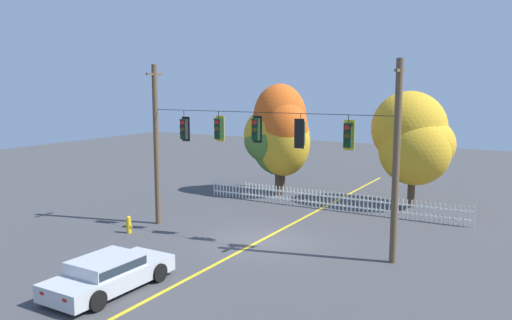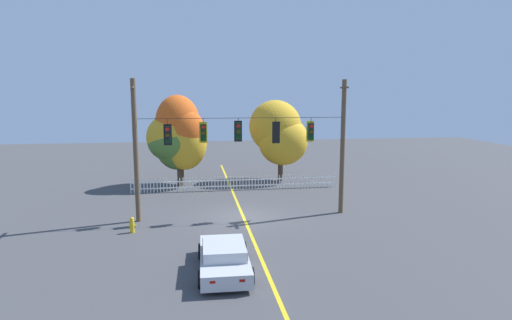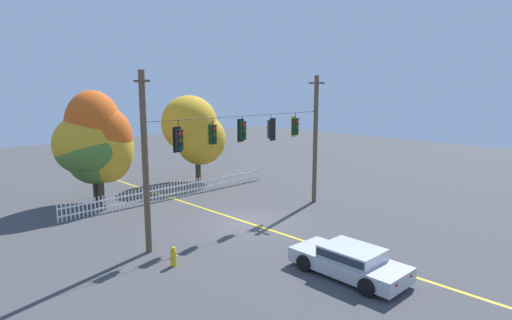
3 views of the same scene
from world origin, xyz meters
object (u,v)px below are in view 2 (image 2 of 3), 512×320
object	(u,v)px
autumn_maple_far_west	(279,134)
traffic_signal_northbound_primary	(168,135)
traffic_signal_westbound_side	(238,131)
traffic_signal_northbound_secondary	(311,131)
autumn_maple_mid	(177,143)
fire_hydrant	(132,225)
parked_car	(224,256)
autumn_oak_far_east	(179,130)
autumn_maple_near_fence	(178,139)
traffic_signal_eastbound_side	(203,133)
traffic_signal_southbound_primary	(276,132)

from	to	relation	value
autumn_maple_far_west	traffic_signal_northbound_primary	bearing A→B (deg)	-129.66
traffic_signal_westbound_side	autumn_maple_far_west	xyz separation A→B (m)	(4.34, 9.83, -1.09)
traffic_signal_northbound_secondary	autumn_maple_mid	world-z (taller)	traffic_signal_northbound_secondary
autumn_maple_far_west	fire_hydrant	bearing A→B (deg)	-130.02
autumn_maple_mid	parked_car	size ratio (longest dim) A/B	1.11
autumn_maple_mid	autumn_oak_far_east	xyz separation A→B (m)	(0.23, -0.16, 0.99)
autumn_maple_near_fence	autumn_maple_far_west	distance (m)	7.91
traffic_signal_northbound_primary	parked_car	bearing A→B (deg)	-71.78
autumn_maple_mid	fire_hydrant	world-z (taller)	autumn_maple_mid
autumn_maple_mid	traffic_signal_eastbound_side	bearing A→B (deg)	-79.22
autumn_maple_mid	parked_car	bearing A→B (deg)	-82.18
traffic_signal_northbound_primary	autumn_maple_far_west	xyz separation A→B (m)	(8.15, 9.83, -0.95)
autumn_maple_near_fence	fire_hydrant	distance (m)	11.67
traffic_signal_westbound_side	autumn_oak_far_east	distance (m)	9.76
traffic_signal_southbound_primary	parked_car	bearing A→B (deg)	-115.33
autumn_maple_mid	autumn_maple_far_west	xyz separation A→B (m)	(8.01, 0.56, 0.56)
autumn_maple_near_fence	autumn_oak_far_east	distance (m)	0.67
traffic_signal_westbound_side	traffic_signal_northbound_secondary	world-z (taller)	same
traffic_signal_westbound_side	traffic_signal_southbound_primary	world-z (taller)	same
traffic_signal_northbound_primary	autumn_maple_far_west	distance (m)	12.80
traffic_signal_eastbound_side	traffic_signal_northbound_secondary	xyz separation A→B (m)	(6.00, 0.00, -0.02)
autumn_maple_near_fence	autumn_oak_far_east	xyz separation A→B (m)	(0.08, 0.02, 0.66)
traffic_signal_northbound_primary	parked_car	xyz separation A→B (m)	(2.42, -7.35, -4.09)
fire_hydrant	traffic_signal_westbound_side	bearing A→B (deg)	19.53
traffic_signal_westbound_side	autumn_maple_far_west	distance (m)	10.80
traffic_signal_southbound_primary	autumn_maple_near_fence	bearing A→B (deg)	121.64
traffic_signal_southbound_primary	parked_car	size ratio (longest dim) A/B	0.31
traffic_signal_northbound_primary	autumn_maple_near_fence	size ratio (longest dim) A/B	0.26
traffic_signal_southbound_primary	traffic_signal_northbound_secondary	world-z (taller)	same
traffic_signal_southbound_primary	autumn_maple_near_fence	world-z (taller)	traffic_signal_southbound_primary
autumn_maple_near_fence	traffic_signal_northbound_primary	bearing A→B (deg)	-91.76
autumn_maple_near_fence	traffic_signal_eastbound_side	bearing A→B (deg)	-79.89
traffic_signal_westbound_side	fire_hydrant	size ratio (longest dim) A/B	1.63
traffic_signal_eastbound_side	traffic_signal_westbound_side	distance (m)	1.91
traffic_signal_westbound_side	autumn_maple_near_fence	xyz separation A→B (m)	(-3.53, 9.08, -1.32)
autumn_maple_far_west	parked_car	world-z (taller)	autumn_maple_far_west
traffic_signal_eastbound_side	parked_car	size ratio (longest dim) A/B	0.30
traffic_signal_westbound_side	autumn_maple_near_fence	distance (m)	9.83
traffic_signal_northbound_secondary	autumn_maple_far_west	size ratio (longest dim) A/B	0.22
autumn_maple_mid	parked_car	world-z (taller)	autumn_maple_mid
autumn_maple_mid	fire_hydrant	distance (m)	11.74
traffic_signal_northbound_primary	autumn_maple_far_west	size ratio (longest dim) A/B	0.22
traffic_signal_westbound_side	autumn_maple_mid	size ratio (longest dim) A/B	0.26
traffic_signal_westbound_side	parked_car	world-z (taller)	traffic_signal_westbound_side
parked_car	fire_hydrant	size ratio (longest dim) A/B	5.61
parked_car	fire_hydrant	world-z (taller)	parked_car
traffic_signal_northbound_primary	autumn_maple_far_west	bearing A→B (deg)	50.34
autumn_maple_far_west	parked_car	size ratio (longest dim) A/B	1.43
traffic_signal_eastbound_side	traffic_signal_westbound_side	world-z (taller)	same
traffic_signal_westbound_side	fire_hydrant	world-z (taller)	traffic_signal_westbound_side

